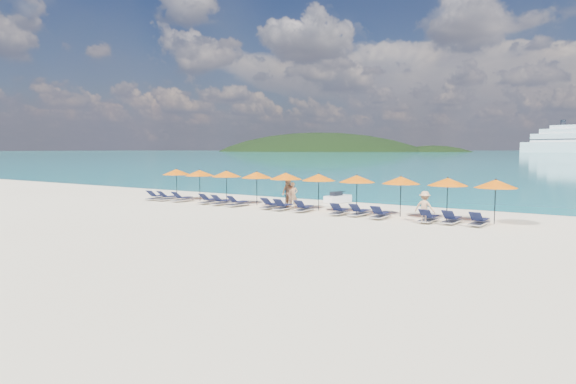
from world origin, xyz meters
The scene contains 32 objects.
ground centered at (0.00, 0.00, 0.00)m, with size 1400.00×1400.00×0.00m, color beige.
headland_main centered at (-300.00, 540.00, -38.00)m, with size 374.00×242.00×126.50m.
headland_small centered at (-150.00, 560.00, -35.00)m, with size 162.00×126.00×85.50m.
jetski centered at (0.22, 9.05, 0.31)m, with size 1.25×2.27×0.76m.
beachgoer_a centered at (-0.73, 4.72, 0.82)m, with size 0.60×0.39×1.65m, color tan.
beachgoer_b centered at (-1.06, 4.66, 0.95)m, with size 0.92×0.53×1.90m, color tan.
beachgoer_c centered at (8.05, 3.20, 0.81)m, with size 1.05×0.49×1.62m, color tan.
umbrella_0 centered at (-11.11, 4.91, 2.02)m, with size 2.10×2.10×2.28m.
umbrella_1 centered at (-8.60, 4.71, 2.02)m, with size 2.10×2.10×2.28m.
umbrella_2 centered at (-6.24, 4.85, 2.02)m, with size 2.10×2.10×2.28m.
umbrella_3 centered at (-3.64, 4.85, 2.02)m, with size 2.10×2.10×2.28m.
umbrella_4 centered at (-1.27, 4.72, 2.02)m, with size 2.10×2.10×2.28m.
umbrella_5 centered at (1.14, 4.66, 2.02)m, with size 2.10×2.10×2.28m.
umbrella_6 centered at (3.66, 4.64, 2.02)m, with size 2.10×2.10×2.28m.
umbrella_7 centered at (6.23, 4.78, 2.02)m, with size 2.10×2.10×2.28m.
umbrella_8 centered at (8.73, 4.85, 2.02)m, with size 2.10×2.10×2.28m.
umbrella_9 centered at (11.09, 4.71, 2.02)m, with size 2.10×2.10×2.28m.
lounger_0 centered at (-11.76, 3.50, 0.24)m, with size 0.76×1.75×0.66m.
lounger_1 centered at (-10.67, 3.59, 0.24)m, with size 0.77×1.75×0.66m.
lounger_2 centered at (-9.30, 3.64, 0.24)m, with size 0.66×1.71×0.66m.
lounger_3 centered at (-6.82, 3.71, 0.24)m, with size 0.62×1.70×0.66m.
lounger_4 centered at (-5.61, 3.59, 0.24)m, with size 0.68×1.72×0.66m.
lounger_5 centered at (-4.29, 3.59, 0.24)m, with size 0.75×1.74×0.66m.
lounger_6 centered at (-1.72, 3.74, 0.24)m, with size 0.67×1.72×0.66m.
lounger_7 centered at (-0.75, 3.60, 0.24)m, with size 0.75×1.74×0.66m.
lounger_8 centered at (0.72, 3.61, 0.24)m, with size 0.73×1.74×0.66m.
lounger_9 centered at (3.13, 3.51, 0.24)m, with size 0.73×1.74×0.66m.
lounger_10 centered at (4.27, 3.73, 0.24)m, with size 0.76×1.75×0.66m.
lounger_11 centered at (5.61, 3.40, 0.24)m, with size 0.62×1.70×0.66m.
lounger_12 centered at (8.19, 3.45, 0.24)m, with size 0.68×1.72×0.66m.
lounger_13 centered at (9.29, 3.62, 0.24)m, with size 0.72×1.73×0.66m.
lounger_14 centered at (10.56, 3.71, 0.24)m, with size 0.76×1.75×0.66m.
Camera 1 is at (15.21, -20.74, 3.74)m, focal length 30.00 mm.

